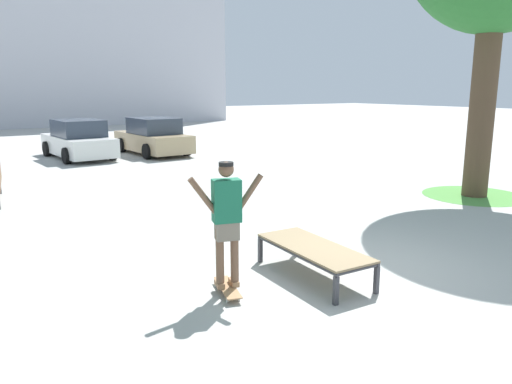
% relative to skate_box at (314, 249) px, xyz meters
% --- Properties ---
extents(ground_plane, '(120.00, 120.00, 0.00)m').
position_rel_skate_box_xyz_m(ground_plane, '(0.65, -0.16, -0.41)').
color(ground_plane, '#A8A8A3').
extents(skate_box, '(0.86, 1.94, 0.46)m').
position_rel_skate_box_xyz_m(skate_box, '(0.00, 0.00, 0.00)').
color(skate_box, '#38383D').
rests_on(skate_box, ground).
extents(skateboard, '(0.42, 0.82, 0.09)m').
position_rel_skate_box_xyz_m(skateboard, '(-1.35, 0.18, -0.34)').
color(skateboard, '#9E754C').
rests_on(skateboard, ground).
extents(skater, '(0.98, 0.39, 1.69)m').
position_rel_skate_box_xyz_m(skater, '(-1.35, 0.18, 0.66)').
color(skater, brown).
rests_on(skater, skateboard).
extents(grass_patch_near_right, '(2.54, 2.54, 0.01)m').
position_rel_skate_box_xyz_m(grass_patch_near_right, '(7.03, 1.93, -0.41)').
color(grass_patch_near_right, '#519342').
rests_on(grass_patch_near_right, ground).
extents(car_white, '(2.10, 4.29, 1.50)m').
position_rel_skate_box_xyz_m(car_white, '(0.50, 14.63, 0.28)').
color(car_white, silver).
rests_on(car_white, ground).
extents(car_tan, '(2.07, 4.27, 1.50)m').
position_rel_skate_box_xyz_m(car_tan, '(3.40, 14.17, 0.28)').
color(car_tan, tan).
rests_on(car_tan, ground).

